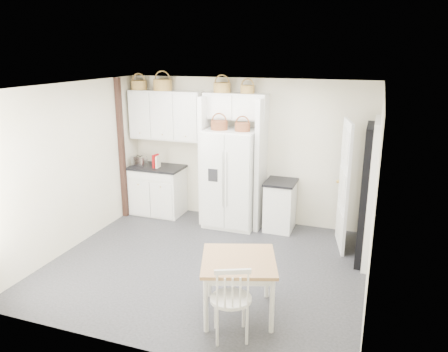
% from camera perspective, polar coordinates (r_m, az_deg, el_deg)
% --- Properties ---
extents(floor, '(4.50, 4.50, 0.00)m').
position_cam_1_polar(floor, '(6.61, -2.33, -11.49)').
color(floor, black).
rests_on(floor, ground).
extents(ceiling, '(4.50, 4.50, 0.00)m').
position_cam_1_polar(ceiling, '(5.87, -2.63, 11.59)').
color(ceiling, white).
rests_on(ceiling, wall_back).
extents(wall_back, '(4.50, 0.00, 4.50)m').
position_cam_1_polar(wall_back, '(7.94, 2.91, 3.29)').
color(wall_back, beige).
rests_on(wall_back, floor).
extents(wall_left, '(0.00, 4.00, 4.00)m').
position_cam_1_polar(wall_left, '(7.24, -19.25, 1.11)').
color(wall_left, beige).
rests_on(wall_left, floor).
extents(wall_right, '(0.00, 4.00, 4.00)m').
position_cam_1_polar(wall_right, '(5.71, 19.02, -2.78)').
color(wall_right, beige).
rests_on(wall_right, floor).
extents(refrigerator, '(0.90, 0.73, 1.75)m').
position_cam_1_polar(refrigerator, '(7.75, 1.00, -0.28)').
color(refrigerator, silver).
rests_on(refrigerator, floor).
extents(base_cab_left, '(0.97, 0.61, 0.90)m').
position_cam_1_polar(base_cab_left, '(8.52, -8.61, -1.91)').
color(base_cab_left, white).
rests_on(base_cab_left, floor).
extents(base_cab_right, '(0.48, 0.58, 0.85)m').
position_cam_1_polar(base_cab_right, '(7.74, 7.32, -3.94)').
color(base_cab_right, white).
rests_on(base_cab_right, floor).
extents(dining_table, '(1.08, 1.08, 0.71)m').
position_cam_1_polar(dining_table, '(5.36, 1.90, -14.22)').
color(dining_table, olive).
rests_on(dining_table, floor).
extents(windsor_chair, '(0.58, 0.56, 0.93)m').
position_cam_1_polar(windsor_chair, '(4.92, 0.90, -15.76)').
color(windsor_chair, white).
rests_on(windsor_chair, floor).
extents(counter_left, '(1.01, 0.65, 0.04)m').
position_cam_1_polar(counter_left, '(8.39, -8.74, 1.13)').
color(counter_left, black).
rests_on(counter_left, base_cab_left).
extents(counter_right, '(0.52, 0.61, 0.04)m').
position_cam_1_polar(counter_right, '(7.60, 7.44, -0.81)').
color(counter_right, black).
rests_on(counter_right, base_cab_right).
extents(toaster, '(0.30, 0.21, 0.19)m').
position_cam_1_polar(toaster, '(8.45, -11.01, 1.94)').
color(toaster, silver).
rests_on(toaster, counter_left).
extents(cookbook_red, '(0.07, 0.17, 0.25)m').
position_cam_1_polar(cookbook_red, '(8.27, -8.90, 1.96)').
color(cookbook_red, '#9A0B0D').
rests_on(cookbook_red, counter_left).
extents(cookbook_cream, '(0.03, 0.15, 0.22)m').
position_cam_1_polar(cookbook_cream, '(8.26, -8.62, 1.84)').
color(cookbook_cream, beige).
rests_on(cookbook_cream, counter_left).
extents(basket_upper_a, '(0.30, 0.30, 0.17)m').
position_cam_1_polar(basket_upper_a, '(8.43, -11.04, 11.57)').
color(basket_upper_a, '#A3752F').
rests_on(basket_upper_a, upper_cabinet).
extents(basket_upper_b, '(0.34, 0.34, 0.20)m').
position_cam_1_polar(basket_upper_b, '(8.19, -8.02, 11.70)').
color(basket_upper_b, '#A3752F').
rests_on(basket_upper_b, upper_cabinet).
extents(basket_bridge_a, '(0.30, 0.30, 0.17)m').
position_cam_1_polar(basket_bridge_a, '(7.73, -0.26, 11.48)').
color(basket_bridge_a, '#A3752F').
rests_on(basket_bridge_a, bridge_cabinet).
extents(basket_bridge_b, '(0.24, 0.24, 0.14)m').
position_cam_1_polar(basket_bridge_b, '(7.59, 3.08, 11.25)').
color(basket_bridge_b, '#A3752F').
rests_on(basket_bridge_b, bridge_cabinet).
extents(basket_fridge_a, '(0.29, 0.29, 0.16)m').
position_cam_1_polar(basket_fridge_a, '(7.50, -0.62, 6.65)').
color(basket_fridge_a, '#5B2E16').
rests_on(basket_fridge_a, refrigerator).
extents(basket_fridge_b, '(0.26, 0.26, 0.14)m').
position_cam_1_polar(basket_fridge_b, '(7.37, 2.43, 6.41)').
color(basket_fridge_b, '#5B2E16').
rests_on(basket_fridge_b, refrigerator).
extents(upper_cabinet, '(1.40, 0.34, 0.90)m').
position_cam_1_polar(upper_cabinet, '(8.23, -7.53, 7.88)').
color(upper_cabinet, white).
rests_on(upper_cabinet, wall_back).
extents(bridge_cabinet, '(1.12, 0.34, 0.45)m').
position_cam_1_polar(bridge_cabinet, '(7.68, 1.55, 9.12)').
color(bridge_cabinet, white).
rests_on(bridge_cabinet, wall_back).
extents(fridge_panel_left, '(0.08, 0.60, 2.30)m').
position_cam_1_polar(fridge_panel_left, '(7.91, -2.31, 2.14)').
color(fridge_panel_left, white).
rests_on(fridge_panel_left, floor).
extents(fridge_panel_right, '(0.08, 0.60, 2.30)m').
position_cam_1_polar(fridge_panel_right, '(7.61, 4.85, 1.51)').
color(fridge_panel_right, white).
rests_on(fridge_panel_right, floor).
extents(trim_post, '(0.09, 0.09, 2.60)m').
position_cam_1_polar(trim_post, '(8.27, -13.22, 3.40)').
color(trim_post, black).
rests_on(trim_post, floor).
extents(doorway_void, '(0.18, 0.85, 2.05)m').
position_cam_1_polar(doorway_void, '(6.74, 18.21, -2.30)').
color(doorway_void, black).
rests_on(doorway_void, floor).
extents(door_slab, '(0.21, 0.79, 2.05)m').
position_cam_1_polar(door_slab, '(7.07, 15.40, -1.21)').
color(door_slab, white).
rests_on(door_slab, floor).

